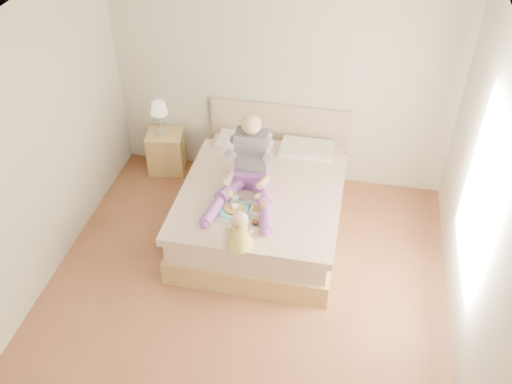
% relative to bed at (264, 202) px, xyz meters
% --- Properties ---
extents(room, '(4.02, 4.22, 2.71)m').
position_rel_bed_xyz_m(room, '(0.08, -1.08, 1.19)').
color(room, brown).
rests_on(room, ground).
extents(bed, '(1.70, 2.18, 1.00)m').
position_rel_bed_xyz_m(bed, '(0.00, 0.00, 0.00)').
color(bed, '#A6884D').
rests_on(bed, ground).
extents(nightstand, '(0.50, 0.46, 0.54)m').
position_rel_bed_xyz_m(nightstand, '(-1.42, 0.80, -0.05)').
color(nightstand, '#A6884D').
rests_on(nightstand, ground).
extents(lamp, '(0.21, 0.21, 0.42)m').
position_rel_bed_xyz_m(lamp, '(-1.46, 0.82, 0.54)').
color(lamp, silver).
rests_on(lamp, nightstand).
extents(adult, '(0.72, 1.02, 0.85)m').
position_rel_bed_xyz_m(adult, '(-0.13, -0.18, 0.54)').
color(adult, '#70388C').
rests_on(adult, bed).
extents(tray, '(0.54, 0.45, 0.14)m').
position_rel_bed_xyz_m(tray, '(-0.11, -0.58, 0.33)').
color(tray, silver).
rests_on(tray, bed).
extents(baby, '(0.26, 0.36, 0.40)m').
position_rel_bed_xyz_m(baby, '(-0.04, -1.02, 0.46)').
color(baby, '#E1D847').
rests_on(baby, bed).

